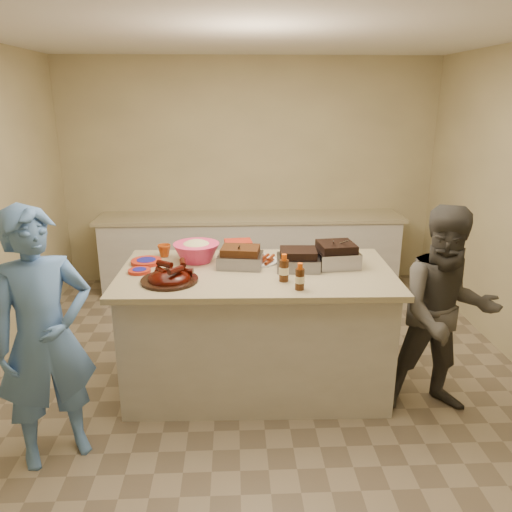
{
  "coord_description": "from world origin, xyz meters",
  "views": [
    {
      "loc": [
        -0.2,
        -3.58,
        2.25
      ],
      "look_at": [
        -0.03,
        0.05,
        1.08
      ],
      "focal_mm": 35.0,
      "sensor_mm": 36.0,
      "label": 1
    }
  ],
  "objects_px": {
    "rib_platter": "(170,281)",
    "mustard_bottle": "(225,265)",
    "bbq_bottle_b": "(299,289)",
    "guest_gray": "(434,406)",
    "bbq_bottle_a": "(284,281)",
    "coleslaw_bowl": "(197,261)",
    "plastic_cup": "(165,256)",
    "island": "(256,383)",
    "guest_blue": "(61,452)",
    "roasting_pan": "(335,265)"
  },
  "relations": [
    {
      "from": "rib_platter",
      "to": "mustard_bottle",
      "type": "height_order",
      "value": "rib_platter"
    },
    {
      "from": "bbq_bottle_b",
      "to": "guest_gray",
      "type": "distance_m",
      "value": 1.44
    },
    {
      "from": "bbq_bottle_a",
      "to": "mustard_bottle",
      "type": "height_order",
      "value": "bbq_bottle_a"
    },
    {
      "from": "coleslaw_bowl",
      "to": "mustard_bottle",
      "type": "distance_m",
      "value": 0.25
    },
    {
      "from": "guest_gray",
      "to": "mustard_bottle",
      "type": "bearing_deg",
      "value": 165.01
    },
    {
      "from": "rib_platter",
      "to": "bbq_bottle_a",
      "type": "relative_size",
      "value": 2.04
    },
    {
      "from": "plastic_cup",
      "to": "rib_platter",
      "type": "bearing_deg",
      "value": -79.28
    },
    {
      "from": "island",
      "to": "guest_blue",
      "type": "distance_m",
      "value": 1.54
    },
    {
      "from": "plastic_cup",
      "to": "guest_gray",
      "type": "xyz_separation_m",
      "value": [
        2.08,
        -0.77,
        -0.98
      ]
    },
    {
      "from": "mustard_bottle",
      "to": "rib_platter",
      "type": "bearing_deg",
      "value": -138.3
    },
    {
      "from": "island",
      "to": "guest_gray",
      "type": "xyz_separation_m",
      "value": [
        1.33,
        -0.38,
        0.0
      ]
    },
    {
      "from": "rib_platter",
      "to": "plastic_cup",
      "type": "xyz_separation_m",
      "value": [
        -0.11,
        0.59,
        0.0
      ]
    },
    {
      "from": "roasting_pan",
      "to": "mustard_bottle",
      "type": "distance_m",
      "value": 0.87
    },
    {
      "from": "coleslaw_bowl",
      "to": "plastic_cup",
      "type": "distance_m",
      "value": 0.31
    },
    {
      "from": "coleslaw_bowl",
      "to": "guest_blue",
      "type": "distance_m",
      "value": 1.67
    },
    {
      "from": "island",
      "to": "guest_blue",
      "type": "height_order",
      "value": "island"
    },
    {
      "from": "roasting_pan",
      "to": "guest_gray",
      "type": "bearing_deg",
      "value": -40.19
    },
    {
      "from": "mustard_bottle",
      "to": "guest_gray",
      "type": "relative_size",
      "value": 0.07
    },
    {
      "from": "roasting_pan",
      "to": "plastic_cup",
      "type": "distance_m",
      "value": 1.4
    },
    {
      "from": "bbq_bottle_a",
      "to": "mustard_bottle",
      "type": "distance_m",
      "value": 0.57
    },
    {
      "from": "roasting_pan",
      "to": "coleslaw_bowl",
      "type": "bearing_deg",
      "value": 165.7
    },
    {
      "from": "mustard_bottle",
      "to": "roasting_pan",
      "type": "bearing_deg",
      "value": -3.37
    },
    {
      "from": "coleslaw_bowl",
      "to": "guest_gray",
      "type": "bearing_deg",
      "value": -19.39
    },
    {
      "from": "coleslaw_bowl",
      "to": "bbq_bottle_a",
      "type": "xyz_separation_m",
      "value": [
        0.66,
        -0.49,
        0.0
      ]
    },
    {
      "from": "bbq_bottle_a",
      "to": "bbq_bottle_b",
      "type": "relative_size",
      "value": 1.06
    },
    {
      "from": "roasting_pan",
      "to": "bbq_bottle_a",
      "type": "bearing_deg",
      "value": -149.46
    },
    {
      "from": "plastic_cup",
      "to": "island",
      "type": "bearing_deg",
      "value": -27.24
    },
    {
      "from": "guest_blue",
      "to": "bbq_bottle_b",
      "type": "bearing_deg",
      "value": -17.83
    },
    {
      "from": "roasting_pan",
      "to": "bbq_bottle_a",
      "type": "xyz_separation_m",
      "value": [
        -0.44,
        -0.33,
        0.0
      ]
    },
    {
      "from": "island",
      "to": "guest_gray",
      "type": "distance_m",
      "value": 1.39
    },
    {
      "from": "bbq_bottle_b",
      "to": "guest_blue",
      "type": "distance_m",
      "value": 1.93
    },
    {
      "from": "island",
      "to": "bbq_bottle_a",
      "type": "bearing_deg",
      "value": -50.05
    },
    {
      "from": "rib_platter",
      "to": "guest_blue",
      "type": "distance_m",
      "value": 1.34
    },
    {
      "from": "bbq_bottle_a",
      "to": "guest_blue",
      "type": "relative_size",
      "value": 0.12
    },
    {
      "from": "bbq_bottle_a",
      "to": "bbq_bottle_b",
      "type": "bearing_deg",
      "value": -61.25
    },
    {
      "from": "rib_platter",
      "to": "coleslaw_bowl",
      "type": "relative_size",
      "value": 1.12
    },
    {
      "from": "bbq_bottle_a",
      "to": "mustard_bottle",
      "type": "xyz_separation_m",
      "value": [
        -0.42,
        0.38,
        0.0
      ]
    },
    {
      "from": "island",
      "to": "bbq_bottle_b",
      "type": "relative_size",
      "value": 10.96
    },
    {
      "from": "bbq_bottle_b",
      "to": "guest_blue",
      "type": "height_order",
      "value": "bbq_bottle_b"
    },
    {
      "from": "bbq_bottle_a",
      "to": "guest_blue",
      "type": "xyz_separation_m",
      "value": [
        -1.52,
        -0.54,
        -0.98
      ]
    },
    {
      "from": "mustard_bottle",
      "to": "guest_gray",
      "type": "distance_m",
      "value": 1.93
    },
    {
      "from": "mustard_bottle",
      "to": "plastic_cup",
      "type": "distance_m",
      "value": 0.56
    },
    {
      "from": "roasting_pan",
      "to": "bbq_bottle_b",
      "type": "height_order",
      "value": "bbq_bottle_b"
    },
    {
      "from": "coleslaw_bowl",
      "to": "plastic_cup",
      "type": "relative_size",
      "value": 3.38
    },
    {
      "from": "coleslaw_bowl",
      "to": "bbq_bottle_a",
      "type": "bearing_deg",
      "value": -36.5
    },
    {
      "from": "guest_gray",
      "to": "bbq_bottle_b",
      "type": "bearing_deg",
      "value": -175.4
    },
    {
      "from": "bbq_bottle_a",
      "to": "plastic_cup",
      "type": "xyz_separation_m",
      "value": [
        -0.93,
        0.62,
        0.0
      ]
    },
    {
      "from": "plastic_cup",
      "to": "guest_blue",
      "type": "bearing_deg",
      "value": -116.93
    },
    {
      "from": "island",
      "to": "roasting_pan",
      "type": "bearing_deg",
      "value": 9.89
    },
    {
      "from": "bbq_bottle_b",
      "to": "guest_gray",
      "type": "bearing_deg",
      "value": 1.01
    }
  ]
}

